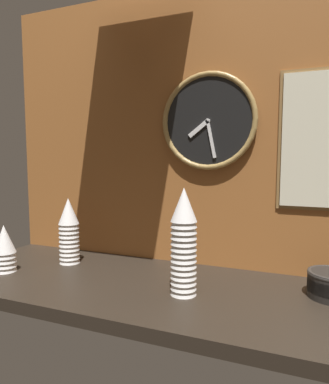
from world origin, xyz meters
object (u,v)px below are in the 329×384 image
cup_stack_far_left (5,248)px  wall_clock (208,121)px  cup_stack_center_right (184,242)px  cup_stack_left (69,231)px

cup_stack_far_left → wall_clock: (0.67, 0.33, 0.46)m
cup_stack_far_left → cup_stack_center_right: bearing=3.5°
cup_stack_far_left → cup_stack_left: 0.24m
cup_stack_center_right → cup_stack_left: size_ratio=1.27×
cup_stack_center_right → cup_stack_far_left: 0.68m
cup_stack_far_left → wall_clock: size_ratio=0.48×
cup_stack_center_right → wall_clock: wall_clock is taller
cup_stack_far_left → cup_stack_left: cup_stack_left is taller
cup_stack_center_right → cup_stack_left: cup_stack_center_right is taller
cup_stack_center_right → cup_stack_far_left: (-0.67, -0.04, -0.08)m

